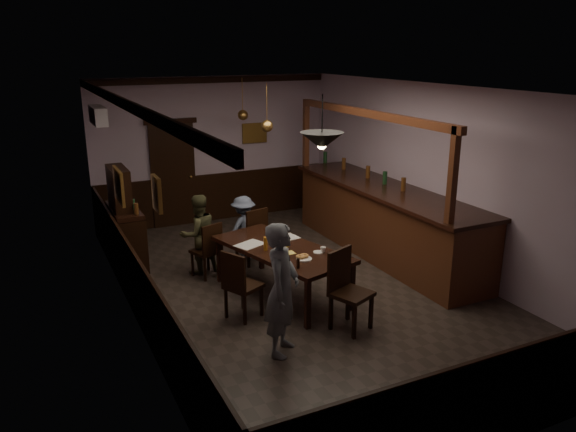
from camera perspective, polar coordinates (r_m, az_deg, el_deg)
room at (r=8.22m, az=1.41°, el=2.29°), size 5.01×8.01×3.01m
dining_table at (r=8.22m, az=-0.65°, el=-3.64°), size 1.54×2.38×0.75m
chair_far_left at (r=9.01m, az=-8.07°, el=-3.22°), size 0.51×0.51×0.91m
chair_far_right at (r=9.47m, az=-3.54°, el=-1.80°), size 0.52×0.52×0.99m
chair_near at (r=7.37m, az=5.94°, el=-7.09°), size 0.60×0.60×1.07m
chair_side at (r=7.59m, az=-4.98°, el=-6.74°), size 0.56×0.56×0.97m
person_standing at (r=6.66m, az=-0.60°, el=-7.48°), size 0.69×0.71×1.64m
person_seated_left at (r=9.17m, az=-9.08°, el=-1.84°), size 0.71×0.59×1.31m
person_seated_right at (r=9.68m, az=-4.54°, el=-1.24°), size 0.82×0.62×1.13m
newspaper_left at (r=8.33m, az=-3.88°, el=-2.91°), size 0.50×0.44×0.01m
newspaper_right at (r=8.59m, az=-0.38°, el=-2.25°), size 0.46×0.36×0.01m
napkin at (r=7.99m, az=0.13°, el=-3.76°), size 0.18×0.18×0.00m
saucer at (r=8.01m, az=3.10°, el=-3.69°), size 0.15×0.15×0.01m
coffee_cup at (r=7.99m, az=3.58°, el=-3.42°), size 0.10×0.10×0.07m
pastry_plate at (r=7.75m, az=1.63°, el=-4.37°), size 0.22×0.22×0.01m
pastry_ring_a at (r=7.75m, az=1.28°, el=-4.15°), size 0.13×0.13×0.04m
pastry_ring_b at (r=7.79m, az=1.65°, el=-4.05°), size 0.13×0.13×0.04m
soda_can at (r=8.13m, az=-0.18°, el=-2.96°), size 0.07×0.07×0.12m
beer_glass at (r=8.07m, az=-2.31°, el=-2.82°), size 0.06×0.06×0.20m
water_glass at (r=8.28m, az=-0.09°, el=-2.47°), size 0.06×0.06×0.15m
pepper_mill at (r=7.43m, az=1.04°, el=-4.81°), size 0.04×0.04×0.14m
sideboard at (r=9.81m, az=-16.24°, el=-0.99°), size 0.45×1.27×1.67m
bar_counter at (r=10.01m, az=9.82°, el=-0.34°), size 1.07×4.60×2.57m
door_back at (r=11.63m, az=-11.57°, el=4.03°), size 0.90×0.06×2.10m
ac_unit at (r=10.11m, az=-18.74°, el=9.66°), size 0.20×0.85×0.30m
picture_left_small at (r=5.77m, az=-13.19°, el=2.21°), size 0.04×0.28×0.36m
picture_left_large at (r=8.17m, az=-16.81°, el=2.94°), size 0.04×0.62×0.48m
picture_back at (r=12.06m, az=-3.42°, el=8.42°), size 0.55×0.04×0.42m
pendant_iron at (r=7.20m, az=3.46°, el=7.62°), size 0.56×0.56×0.70m
pendant_brass_mid at (r=9.41m, az=-2.15°, el=9.11°), size 0.20×0.20×0.81m
pendant_brass_far at (r=10.96m, az=-4.61°, el=10.17°), size 0.20×0.20×0.81m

